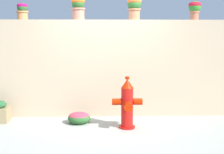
% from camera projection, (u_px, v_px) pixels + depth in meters
% --- Properties ---
extents(ground_plane, '(24.00, 24.00, 0.00)m').
position_uv_depth(ground_plane, '(107.00, 128.00, 5.45)').
color(ground_plane, '#979B90').
extents(stone_wall, '(6.74, 0.38, 2.01)m').
position_uv_depth(stone_wall, '(107.00, 68.00, 6.29)').
color(stone_wall, tan).
rests_on(stone_wall, ground).
extents(potted_plant_1, '(0.25, 0.25, 0.35)m').
position_uv_depth(potted_plant_1, '(22.00, 10.00, 6.09)').
color(potted_plant_1, '#C17C4B').
rests_on(potted_plant_1, stone_wall).
extents(potted_plant_2, '(0.29, 0.29, 0.46)m').
position_uv_depth(potted_plant_2, '(78.00, 7.00, 6.06)').
color(potted_plant_2, '#B9715A').
rests_on(potted_plant_2, stone_wall).
extents(potted_plant_3, '(0.30, 0.30, 0.47)m').
position_uv_depth(potted_plant_3, '(134.00, 6.00, 6.08)').
color(potted_plant_3, '#BB734D').
rests_on(potted_plant_3, stone_wall).
extents(potted_plant_4, '(0.26, 0.26, 0.39)m').
position_uv_depth(potted_plant_4, '(195.00, 8.00, 6.14)').
color(potted_plant_4, '#BF6D4E').
rests_on(potted_plant_4, stone_wall).
extents(fire_hydrant, '(0.56, 0.44, 0.96)m').
position_uv_depth(fire_hydrant, '(127.00, 104.00, 5.42)').
color(fire_hydrant, red).
rests_on(fire_hydrant, ground).
extents(flower_bush_left, '(0.44, 0.39, 0.23)m').
position_uv_depth(flower_bush_left, '(79.00, 117.00, 5.75)').
color(flower_bush_left, '#2A5B28').
rests_on(flower_bush_left, ground).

